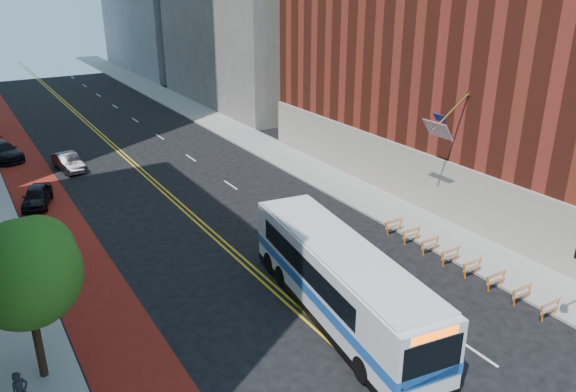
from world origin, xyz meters
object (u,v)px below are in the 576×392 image
(transit_bus, at_px, (339,280))
(car_b, at_px, (68,162))
(street_tree, at_px, (25,269))
(car_c, at_px, (2,151))
(car_a, at_px, (37,196))
(pedestrian, at_px, (21,392))

(transit_bus, xyz_separation_m, car_b, (-6.40, 28.71, -1.23))
(transit_bus, relative_size, car_b, 3.22)
(street_tree, relative_size, car_c, 1.26)
(car_a, xyz_separation_m, pedestrian, (-3.80, -21.12, 0.30))
(street_tree, xyz_separation_m, car_b, (6.21, 26.09, -4.21))
(car_a, height_order, pedestrian, pedestrian)
(car_b, bearing_deg, car_c, 118.19)
(transit_bus, relative_size, car_c, 2.60)
(transit_bus, xyz_separation_m, pedestrian, (-13.65, 0.82, -0.93))
(car_b, distance_m, pedestrian, 28.82)
(car_b, xyz_separation_m, pedestrian, (-7.25, -27.89, 0.30))
(car_b, bearing_deg, street_tree, -110.80)
(transit_bus, distance_m, car_c, 36.30)
(car_c, bearing_deg, pedestrian, -108.91)
(pedestrian, bearing_deg, street_tree, 35.62)
(car_b, relative_size, car_c, 0.80)
(transit_bus, height_order, pedestrian, transit_bus)
(street_tree, bearing_deg, car_c, 86.53)
(street_tree, xyz_separation_m, car_c, (1.94, 32.05, -4.14))
(street_tree, bearing_deg, pedestrian, -119.91)
(street_tree, distance_m, car_b, 27.15)
(car_a, relative_size, pedestrian, 2.42)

